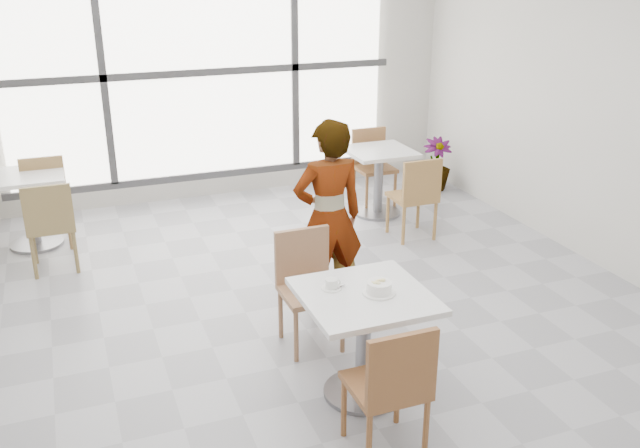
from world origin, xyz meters
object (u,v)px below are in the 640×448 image
object	(u,v)px
oatmeal_bowl	(379,287)
bg_table_left	(30,199)
bg_chair_right_far	(372,161)
plant_right	(436,164)
bg_table_right	(379,173)
chair_far	(307,280)
bg_chair_right_near	(416,193)
bg_chair_left_far	(45,196)
chair_near	(392,383)
coffee_cup	(332,284)
bg_chair_left_near	(50,221)
person	(328,218)
main_table	(364,325)

from	to	relation	value
oatmeal_bowl	bg_table_left	bearing A→B (deg)	120.87
bg_chair_right_far	plant_right	xyz separation A→B (m)	(0.95, 0.15, -0.18)
bg_table_right	plant_right	bearing A→B (deg)	27.56
chair_far	oatmeal_bowl	size ratio (longest dim) A/B	4.14
bg_table_left	bg_chair_right_near	distance (m)	3.85
bg_table_right	bg_chair_left_far	size ratio (longest dim) A/B	0.86
oatmeal_bowl	plant_right	xyz separation A→B (m)	(2.56, 3.68, -0.47)
chair_near	coffee_cup	world-z (taller)	chair_near
coffee_cup	bg_chair_left_near	distance (m)	3.14
bg_table_left	bg_chair_right_near	world-z (taller)	bg_chair_right_near
bg_table_right	bg_chair_right_far	bearing A→B (deg)	75.19
person	bg_chair_left_far	size ratio (longest dim) A/B	1.84
chair_near	bg_chair_left_far	size ratio (longest dim) A/B	1.00
person	plant_right	world-z (taller)	person
bg_table_left	chair_far	bearing A→B (deg)	-54.56
plant_right	oatmeal_bowl	bearing A→B (deg)	-124.78
coffee_cup	person	size ratio (longest dim) A/B	0.10
coffee_cup	plant_right	distance (m)	4.52
chair_near	oatmeal_bowl	distance (m)	0.68
coffee_cup	bg_chair_right_near	world-z (taller)	bg_chair_right_near
person	bg_table_left	size ratio (longest dim) A/B	2.13
chair_far	oatmeal_bowl	xyz separation A→B (m)	(0.19, -0.83, 0.29)
bg_chair_right_near	bg_chair_right_far	world-z (taller)	same
chair_far	bg_table_right	world-z (taller)	chair_far
chair_near	chair_far	bearing A→B (deg)	-90.09
chair_near	coffee_cup	distance (m)	0.81
chair_near	oatmeal_bowl	world-z (taller)	chair_near
bg_table_left	bg_table_right	world-z (taller)	same
bg_chair_left_far	plant_right	distance (m)	4.54
oatmeal_bowl	chair_near	bearing A→B (deg)	-107.86
oatmeal_bowl	coffee_cup	distance (m)	0.30
chair_near	bg_chair_right_near	bearing A→B (deg)	-120.66
main_table	bg_table_right	world-z (taller)	same
coffee_cup	bg_chair_right_near	xyz separation A→B (m)	(1.78, 2.15, -0.28)
chair_far	bg_table_right	bearing A→B (deg)	53.79
bg_table_right	plant_right	size ratio (longest dim) A/B	1.16
main_table	bg_chair_right_far	world-z (taller)	bg_chair_right_far
coffee_cup	person	xyz separation A→B (m)	(0.40, 1.07, 0.02)
bg_table_right	bg_chair_left_near	size ratio (longest dim) A/B	0.86
bg_chair_left_near	oatmeal_bowl	bearing A→B (deg)	124.77
coffee_cup	bg_table_left	distance (m)	3.87
bg_chair_left_far	main_table	bearing A→B (deg)	-61.82
coffee_cup	bg_table_left	size ratio (longest dim) A/B	0.21
bg_chair_left_far	bg_chair_right_far	distance (m)	3.58
main_table	bg_chair_left_far	size ratio (longest dim) A/B	0.92
bg_chair_left_near	bg_chair_left_far	bearing A→B (deg)	-87.58
bg_chair_right_far	chair_far	bearing A→B (deg)	-123.51
coffee_cup	bg_table_right	world-z (taller)	coffee_cup
chair_near	person	xyz separation A→B (m)	(0.34, 1.83, 0.30)
oatmeal_bowl	bg_chair_left_far	distance (m)	4.09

